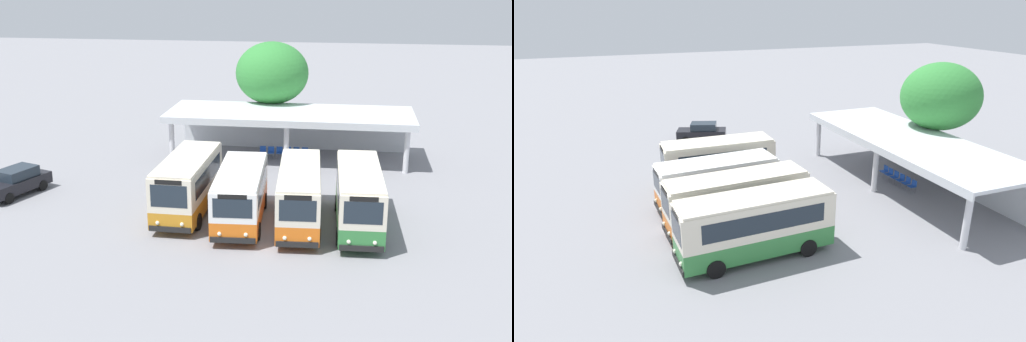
# 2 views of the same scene
# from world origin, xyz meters

# --- Properties ---
(ground_plane) EXTENTS (180.00, 180.00, 0.00)m
(ground_plane) POSITION_xyz_m (0.00, 0.00, 0.00)
(ground_plane) COLOR gray
(city_bus_nearest_orange) EXTENTS (2.51, 7.38, 3.23)m
(city_bus_nearest_orange) POSITION_xyz_m (-5.40, 3.08, 1.79)
(city_bus_nearest_orange) COLOR black
(city_bus_nearest_orange) RESTS_ON ground
(city_bus_second_in_row) EXTENTS (2.75, 7.33, 2.97)m
(city_bus_second_in_row) POSITION_xyz_m (-2.30, 2.15, 1.66)
(city_bus_second_in_row) COLOR black
(city_bus_second_in_row) RESTS_ON ground
(city_bus_middle_cream) EXTENTS (2.58, 7.91, 3.11)m
(city_bus_middle_cream) POSITION_xyz_m (0.81, 2.39, 1.72)
(city_bus_middle_cream) COLOR black
(city_bus_middle_cream) RESTS_ON ground
(city_bus_fourth_amber) EXTENTS (2.54, 7.75, 3.21)m
(city_bus_fourth_amber) POSITION_xyz_m (3.91, 2.31, 1.78)
(city_bus_fourth_amber) COLOR black
(city_bus_fourth_amber) RESTS_ON ground
(parked_car_flank) EXTENTS (3.06, 4.59, 1.62)m
(parked_car_flank) POSITION_xyz_m (-16.41, 4.62, 0.83)
(parked_car_flank) COLOR black
(parked_car_flank) RESTS_ON ground
(terminal_canopy) EXTENTS (17.27, 6.02, 3.40)m
(terminal_canopy) POSITION_xyz_m (-0.87, 15.49, 2.68)
(terminal_canopy) COLOR silver
(terminal_canopy) RESTS_ON ground
(waiting_chair_end_by_column) EXTENTS (0.46, 0.46, 0.86)m
(waiting_chair_end_by_column) POSITION_xyz_m (-2.77, 14.45, 0.52)
(waiting_chair_end_by_column) COLOR slate
(waiting_chair_end_by_column) RESTS_ON ground
(waiting_chair_second_from_end) EXTENTS (0.46, 0.46, 0.86)m
(waiting_chair_second_from_end) POSITION_xyz_m (-2.16, 14.42, 0.52)
(waiting_chair_second_from_end) COLOR slate
(waiting_chair_second_from_end) RESTS_ON ground
(waiting_chair_middle_seat) EXTENTS (0.46, 0.46, 0.86)m
(waiting_chair_middle_seat) POSITION_xyz_m (-1.56, 14.46, 0.52)
(waiting_chair_middle_seat) COLOR slate
(waiting_chair_middle_seat) RESTS_ON ground
(waiting_chair_fourth_seat) EXTENTS (0.46, 0.46, 0.86)m
(waiting_chair_fourth_seat) POSITION_xyz_m (-0.96, 14.48, 0.52)
(waiting_chair_fourth_seat) COLOR slate
(waiting_chair_fourth_seat) RESTS_ON ground
(waiting_chair_fifth_seat) EXTENTS (0.46, 0.46, 0.86)m
(waiting_chair_fifth_seat) POSITION_xyz_m (-0.35, 14.51, 0.52)
(waiting_chair_fifth_seat) COLOR slate
(waiting_chair_fifth_seat) RESTS_ON ground
(waiting_chair_far_end_seat) EXTENTS (0.46, 0.46, 0.86)m
(waiting_chair_far_end_seat) POSITION_xyz_m (0.25, 14.51, 0.52)
(waiting_chair_far_end_seat) COLOR slate
(waiting_chair_far_end_seat) RESTS_ON ground
(roadside_tree_behind_canopy) EXTENTS (5.49, 5.49, 7.85)m
(roadside_tree_behind_canopy) POSITION_xyz_m (-2.61, 18.44, 5.51)
(roadside_tree_behind_canopy) COLOR brown
(roadside_tree_behind_canopy) RESTS_ON ground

